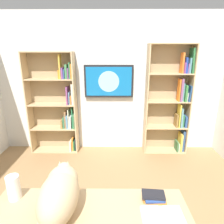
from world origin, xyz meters
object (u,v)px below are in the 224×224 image
Objects in this scene: bookshelf_left at (173,102)px; open_binder at (163,216)px; bookshelf_right at (58,105)px; cat at (60,192)px; paper_towel_roll at (14,187)px; wall_mounted_tv at (109,81)px; desk_book_stack at (154,197)px.

bookshelf_left is 2.60m from open_binder.
cat is at bearing 105.89° from bookshelf_right.
cat reaches higher than paper_towel_roll.
bookshelf_left reaches higher than wall_mounted_tv.
desk_book_stack is at bearing 70.73° from bookshelf_left.
bookshelf_left is 1.07× the size of bookshelf_right.
open_binder is at bearing 171.01° from paper_towel_roll.
open_binder is at bearing 100.77° from wall_mounted_tv.
paper_towel_roll reaches higher than desk_book_stack.
open_binder is (-0.81, 0.06, -0.17)m from cat.
bookshelf_left is 3.04m from paper_towel_roll.
paper_towel_roll is 1.02× the size of desk_book_stack.
open_binder is at bearing 175.49° from cat.
bookshelf_right is at bearing -57.46° from desk_book_stack.
wall_mounted_tv is (1.25, -0.08, 0.38)m from bookshelf_left.
bookshelf_right reaches higher than cat.
bookshelf_left is at bearing 176.34° from wall_mounted_tv.
bookshelf_right is 2.90m from open_binder.
desk_book_stack is (0.80, 2.28, -0.29)m from bookshelf_left.
wall_mounted_tv is 2.56m from cat.
paper_towel_roll is (2.02, 2.27, -0.21)m from bookshelf_left.
cat is at bearing 8.91° from desk_book_stack.
cat is at bearing 82.55° from wall_mounted_tv.
open_binder is 1.53× the size of desk_book_stack.
desk_book_stack reaches higher than open_binder.
open_binder is at bearing 72.84° from bookshelf_left.
bookshelf_left is at bearing -109.27° from desk_book_stack.
cat reaches higher than open_binder.
paper_towel_roll is (0.45, -0.13, -0.07)m from cat.
wall_mounted_tv is 4.36× the size of desk_book_stack.
paper_towel_roll is at bearing 95.96° from bookshelf_right.
bookshelf_right is 2.72m from desk_book_stack.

